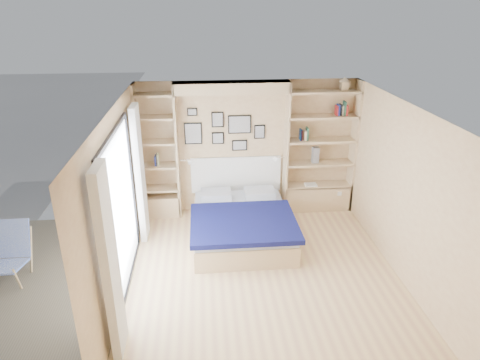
{
  "coord_description": "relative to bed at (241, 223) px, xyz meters",
  "views": [
    {
      "loc": [
        -0.83,
        -5.32,
        3.8
      ],
      "look_at": [
        -0.26,
        0.9,
        1.16
      ],
      "focal_mm": 32.0,
      "sensor_mm": 36.0,
      "label": 1
    }
  ],
  "objects": [
    {
      "name": "shelf_decor",
      "position": [
        1.31,
        0.97,
        1.42
      ],
      "size": [
        3.5,
        0.23,
        2.03
      ],
      "color": "#A51E1E",
      "rests_on": "ground"
    },
    {
      "name": "deck",
      "position": [
        -3.38,
        -1.1,
        -0.27
      ],
      "size": [
        3.2,
        4.0,
        0.05
      ],
      "primitive_type": "cube",
      "color": "#756A56",
      "rests_on": "ground"
    },
    {
      "name": "deck_chair",
      "position": [
        -3.47,
        -0.82,
        0.12
      ],
      "size": [
        0.49,
        0.82,
        0.83
      ],
      "rotation": [
        0.0,
        0.0,
        -0.0
      ],
      "color": "tan",
      "rests_on": "ground"
    },
    {
      "name": "room_shell",
      "position": [
        -0.17,
        0.42,
        0.8
      ],
      "size": [
        4.5,
        4.5,
        4.5
      ],
      "color": "#D2B482",
      "rests_on": "ground"
    },
    {
      "name": "photo_gallery",
      "position": [
        -0.23,
        1.12,
        1.33
      ],
      "size": [
        1.48,
        0.02,
        0.82
      ],
      "color": "black",
      "rests_on": "ground"
    },
    {
      "name": "reading_lamps",
      "position": [
        -0.08,
        0.9,
        0.83
      ],
      "size": [
        1.92,
        0.12,
        0.15
      ],
      "color": "silver",
      "rests_on": "ground"
    },
    {
      "name": "ground",
      "position": [
        0.22,
        -1.1,
        -0.27
      ],
      "size": [
        4.5,
        4.5,
        0.0
      ],
      "primitive_type": "plane",
      "color": "#E1BE80",
      "rests_on": "ground"
    },
    {
      "name": "bed",
      "position": [
        0.0,
        0.0,
        0.0
      ],
      "size": [
        1.71,
        2.2,
        1.07
      ],
      "color": "tan",
      "rests_on": "ground"
    }
  ]
}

